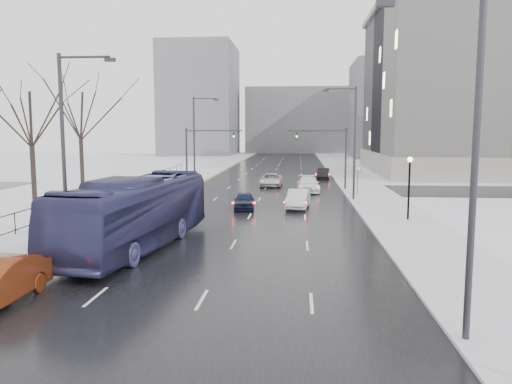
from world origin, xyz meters
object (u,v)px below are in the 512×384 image
(tree_park_e, at_px, (83,192))
(bus, at_px, (137,213))
(streetlight_r_mid, at_px, (352,137))
(mast_signal_right, at_px, (335,151))
(sedan_right_near, at_px, (298,199))
(tree_park_d, at_px, (35,207))
(streetlight_l_far, at_px, (196,136))
(streetlight_l_near, at_px, (67,142))
(no_uturn_sign, at_px, (358,171))
(streetlight_r_near, at_px, (467,151))
(sedan_center_near, at_px, (244,201))
(sedan_right_distant, at_px, (323,174))
(mast_signal_left, at_px, (196,150))
(lamppost_r_mid, at_px, (409,179))
(sedan_right_far, at_px, (308,184))
(sedan_right_cross, at_px, (271,180))

(tree_park_e, height_order, bus, tree_park_e)
(streetlight_r_mid, bearing_deg, mast_signal_right, 96.00)
(streetlight_r_mid, relative_size, sedan_right_near, 2.20)
(tree_park_d, relative_size, streetlight_l_far, 1.25)
(streetlight_l_far, xyz_separation_m, mast_signal_right, (15.49, -4.00, -1.51))
(tree_park_e, distance_m, streetlight_l_near, 26.61)
(tree_park_d, xyz_separation_m, no_uturn_sign, (27.00, 10.00, 2.30))
(tree_park_d, height_order, tree_park_e, tree_park_e)
(streetlight_r_near, height_order, streetlight_l_near, same)
(sedan_center_near, xyz_separation_m, sedan_right_distant, (7.48, 25.58, 0.02))
(streetlight_r_near, bearing_deg, sedan_right_distant, 91.65)
(streetlight_l_near, distance_m, bus, 4.96)
(streetlight_l_near, bearing_deg, sedan_center_near, 62.80)
(mast_signal_left, height_order, bus, mast_signal_left)
(streetlight_r_mid, relative_size, sedan_center_near, 2.57)
(tree_park_d, height_order, lamppost_r_mid, tree_park_d)
(tree_park_e, bearing_deg, bus, -60.27)
(sedan_right_far, bearing_deg, lamppost_r_mid, -69.92)
(streetlight_r_mid, height_order, no_uturn_sign, streetlight_r_mid)
(sedan_right_cross, relative_size, sedan_right_distant, 1.22)
(streetlight_r_mid, xyz_separation_m, streetlight_l_near, (-16.33, -20.00, 0.00))
(streetlight_r_near, relative_size, lamppost_r_mid, 2.34)
(mast_signal_left, relative_size, no_uturn_sign, 2.41)
(streetlight_r_mid, xyz_separation_m, sedan_right_far, (-3.67, 6.09, -4.81))
(streetlight_r_near, height_order, no_uturn_sign, streetlight_r_near)
(streetlight_l_near, distance_m, streetlight_l_far, 32.00)
(tree_park_d, xyz_separation_m, sedan_right_near, (21.30, 1.13, 0.79))
(streetlight_r_mid, xyz_separation_m, mast_signal_left, (-15.49, 8.00, -1.51))
(streetlight_r_near, bearing_deg, sedan_center_near, 110.07)
(streetlight_l_far, height_order, no_uturn_sign, streetlight_l_far)
(no_uturn_sign, bearing_deg, tree_park_e, 180.00)
(mast_signal_left, height_order, sedan_right_near, mast_signal_left)
(sedan_right_cross, bearing_deg, streetlight_l_near, -104.50)
(mast_signal_right, bearing_deg, tree_park_e, -171.10)
(streetlight_r_near, height_order, sedan_right_near, streetlight_r_near)
(tree_park_d, distance_m, bus, 18.53)
(no_uturn_sign, bearing_deg, sedan_center_near, -136.10)
(tree_park_e, height_order, sedan_right_distant, tree_park_e)
(sedan_center_near, bearing_deg, streetlight_l_far, 107.96)
(mast_signal_left, xyz_separation_m, sedan_right_distant, (14.05, 12.00, -3.38))
(tree_park_d, relative_size, sedan_right_far, 2.36)
(streetlight_r_mid, height_order, sedan_right_distant, streetlight_r_mid)
(mast_signal_right, bearing_deg, bus, -114.28)
(tree_park_d, distance_m, sedan_right_distant, 35.75)
(streetlight_r_mid, relative_size, sedan_right_far, 1.89)
(sedan_right_near, height_order, sedan_right_far, sedan_right_far)
(no_uturn_sign, height_order, bus, bus)
(streetlight_r_near, bearing_deg, mast_signal_right, 91.27)
(mast_signal_right, height_order, sedan_right_cross, mast_signal_right)
(tree_park_e, relative_size, streetlight_r_near, 1.35)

